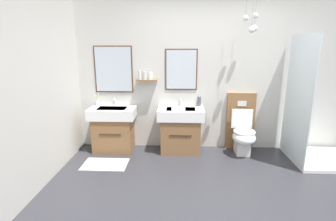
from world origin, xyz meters
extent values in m
cube|color=#2D2D33|center=(0.00, 0.00, -0.05)|extent=(5.99, 4.61, 0.10)
cube|color=beige|center=(0.00, 1.64, 1.36)|extent=(4.79, 0.12, 2.72)
cube|color=#4C301E|center=(-1.66, 1.58, 1.38)|extent=(0.65, 0.02, 0.79)
cube|color=silver|center=(-1.66, 1.57, 1.38)|extent=(0.61, 0.01, 0.75)
cube|color=#4C301E|center=(-0.50, 1.58, 1.38)|extent=(0.54, 0.02, 0.69)
cube|color=silver|center=(-0.50, 1.57, 1.38)|extent=(0.50, 0.01, 0.65)
cube|color=brown|center=(-1.08, 1.50, 1.21)|extent=(0.36, 0.14, 0.02)
cylinder|color=silver|center=(-1.20, 1.50, 1.30)|extent=(0.05, 0.05, 0.15)
cylinder|color=silver|center=(-1.11, 1.52, 1.29)|extent=(0.06, 0.06, 0.13)
cylinder|color=white|center=(-1.02, 1.51, 1.29)|extent=(0.07, 0.07, 0.12)
sphere|color=silver|center=(0.47, 1.37, 2.19)|extent=(0.08, 0.08, 0.08)
cylinder|color=gray|center=(0.52, 1.16, 2.39)|extent=(0.01, 0.01, 0.67)
sphere|color=silver|center=(0.52, 1.16, 2.00)|extent=(0.09, 0.09, 0.09)
sphere|color=silver|center=(0.61, 1.38, 2.22)|extent=(0.09, 0.09, 0.09)
cylinder|color=gray|center=(0.58, 1.26, 2.40)|extent=(0.01, 0.01, 0.64)
sphere|color=silver|center=(0.58, 1.26, 2.03)|extent=(0.10, 0.10, 0.10)
cube|color=beige|center=(-2.34, 0.00, 1.36)|extent=(0.12, 3.41, 2.72)
cube|color=#9E9993|center=(-1.66, 0.77, 0.01)|extent=(0.68, 0.44, 0.01)
cube|color=brown|center=(-1.66, 1.37, 0.29)|extent=(0.66, 0.46, 0.58)
cube|color=#3B2919|center=(-1.66, 1.14, 0.36)|extent=(0.36, 0.01, 0.02)
cube|color=white|center=(-1.66, 1.37, 0.67)|extent=(0.77, 0.50, 0.17)
cube|color=silver|center=(-1.66, 1.34, 0.74)|extent=(0.48, 0.28, 0.03)
cylinder|color=silver|center=(-1.66, 1.57, 0.81)|extent=(0.03, 0.03, 0.11)
cylinder|color=silver|center=(-1.66, 1.52, 0.86)|extent=(0.02, 0.11, 0.02)
cube|color=brown|center=(-0.50, 1.37, 0.29)|extent=(0.66, 0.46, 0.58)
cube|color=#3B2919|center=(-0.50, 1.14, 0.36)|extent=(0.36, 0.01, 0.02)
cube|color=white|center=(-0.50, 1.37, 0.67)|extent=(0.77, 0.50, 0.17)
cube|color=silver|center=(-0.50, 1.34, 0.74)|extent=(0.48, 0.28, 0.03)
cylinder|color=silver|center=(-0.50, 1.57, 0.81)|extent=(0.03, 0.03, 0.11)
cylinder|color=silver|center=(-0.50, 1.52, 0.86)|extent=(0.02, 0.11, 0.02)
cube|color=brown|center=(0.54, 1.57, 0.50)|extent=(0.48, 0.10, 1.00)
cube|color=silver|center=(0.54, 1.52, 0.82)|extent=(0.15, 0.01, 0.09)
cube|color=white|center=(0.54, 1.30, 0.17)|extent=(0.22, 0.30, 0.34)
ellipsoid|color=white|center=(0.54, 1.22, 0.32)|extent=(0.37, 0.46, 0.24)
torus|color=white|center=(0.54, 1.22, 0.42)|extent=(0.35, 0.35, 0.04)
cube|color=white|center=(0.54, 1.44, 0.57)|extent=(0.35, 0.03, 0.33)
cylinder|color=silver|center=(-1.96, 1.54, 0.81)|extent=(0.07, 0.07, 0.09)
cylinder|color=yellow|center=(-1.95, 1.54, 0.86)|extent=(0.03, 0.01, 0.16)
cube|color=white|center=(-1.94, 1.54, 0.94)|extent=(0.02, 0.02, 0.03)
cylinder|color=#33B266|center=(-1.98, 1.54, 0.86)|extent=(0.01, 0.01, 0.15)
cube|color=white|center=(-1.98, 1.54, 0.93)|extent=(0.01, 0.02, 0.03)
cylinder|color=#4C4C51|center=(-0.18, 1.55, 0.84)|extent=(0.06, 0.06, 0.17)
cylinder|color=silver|center=(-0.18, 1.55, 0.94)|extent=(0.02, 0.02, 0.04)
cube|color=white|center=(-0.54, 1.22, 0.78)|extent=(0.22, 0.16, 0.04)
cube|color=white|center=(1.76, 1.08, 0.03)|extent=(0.98, 0.90, 0.05)
cube|color=silver|center=(1.27, 1.08, 1.00)|extent=(0.02, 0.90, 1.90)
camera|label=1|loc=(-0.52, -2.84, 1.81)|focal=27.74mm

